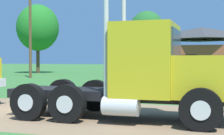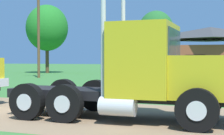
{
  "view_description": "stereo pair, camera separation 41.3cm",
  "coord_description": "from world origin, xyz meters",
  "views": [
    {
      "loc": [
        6.7,
        -10.21,
        1.82
      ],
      "look_at": [
        3.01,
        0.92,
        1.52
      ],
      "focal_mm": 54.58,
      "sensor_mm": 36.0,
      "label": 1
    },
    {
      "loc": [
        7.09,
        -10.07,
        1.82
      ],
      "look_at": [
        3.01,
        0.92,
        1.52
      ],
      "focal_mm": 54.58,
      "sensor_mm": 36.0,
      "label": 2
    }
  ],
  "objects": [
    {
      "name": "dirt_track",
      "position": [
        0.0,
        0.0,
        0.0
      ],
      "size": [
        120.0,
        6.17,
        0.01
      ],
      "primitive_type": "cube",
      "color": "#917454",
      "rests_on": "ground_plane"
    },
    {
      "name": "shed_building",
      "position": [
        4.46,
        25.18,
        2.43
      ],
      "size": [
        11.5,
        7.81,
        5.01
      ],
      "color": "brown",
      "rests_on": "ground_plane"
    },
    {
      "name": "tree_left",
      "position": [
        -16.07,
        28.21,
        5.81
      ],
      "size": [
        5.39,
        5.39,
        8.79
      ],
      "color": "#513823",
      "rests_on": "ground_plane"
    },
    {
      "name": "ground_plane",
      "position": [
        0.0,
        0.0,
        0.0
      ],
      "size": [
        200.0,
        200.0,
        0.0
      ],
      "primitive_type": "plane",
      "color": "#3D7835"
    },
    {
      "name": "tree_mid",
      "position": [
        -3.67,
        36.52,
        5.82
      ],
      "size": [
        4.87,
        4.87,
        8.53
      ],
      "color": "#513823",
      "rests_on": "ground_plane"
    },
    {
      "name": "utility_pole_near",
      "position": [
        -10.96,
        18.21,
        4.57
      ],
      "size": [
        2.17,
        0.65,
        8.62
      ],
      "color": "brown",
      "rests_on": "ground_plane"
    },
    {
      "name": "truck_foreground_white",
      "position": [
        4.6,
        -0.32,
        1.34
      ],
      "size": [
        7.03,
        2.7,
        3.98
      ],
      "color": "black",
      "rests_on": "ground_plane"
    }
  ]
}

